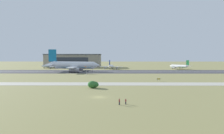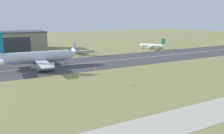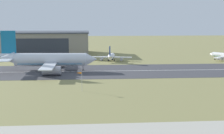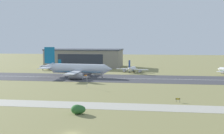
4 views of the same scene
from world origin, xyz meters
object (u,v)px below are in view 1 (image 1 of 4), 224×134
(airplane_landing, at_px, (74,65))
(airplane_parked_west, at_px, (50,66))
(spectator_right, at_px, (126,101))
(shrub_clump, at_px, (93,84))
(windsock_pole, at_px, (85,68))
(airplane_parked_east, at_px, (111,66))
(runway_sign, at_px, (159,79))
(spectator_left, at_px, (119,101))
(airplane_parked_centre, at_px, (179,66))

(airplane_landing, distance_m, airplane_parked_west, 56.45)
(airplane_landing, relative_size, spectator_right, 29.89)
(shrub_clump, xyz_separation_m, windsock_pole, (-10.51, 54.69, 4.34))
(airplane_parked_east, relative_size, runway_sign, 14.20)
(spectator_left, xyz_separation_m, spectator_right, (1.86, 0.73, -0.11))
(airplane_parked_east, relative_size, spectator_right, 14.44)
(shrub_clump, height_order, spectator_left, shrub_clump)
(airplane_landing, xyz_separation_m, windsock_pole, (15.45, -43.27, 0.53))
(airplane_parked_west, relative_size, spectator_right, 11.38)
(airplane_landing, xyz_separation_m, shrub_clump, (25.96, -97.96, -3.81))
(airplane_parked_west, height_order, airplane_parked_east, airplane_parked_east)
(shrub_clump, height_order, spectator_right, shrub_clump)
(airplane_parked_centre, bearing_deg, airplane_parked_west, 173.64)
(spectator_right, bearing_deg, shrub_clump, 111.54)
(airplane_parked_west, height_order, shrub_clump, airplane_parked_west)
(airplane_parked_east, xyz_separation_m, spectator_left, (4.37, -164.74, -1.69))
(airplane_landing, distance_m, windsock_pole, 45.95)
(airplane_parked_centre, distance_m, runway_sign, 111.33)
(airplane_parked_east, xyz_separation_m, runway_sign, (27.32, -107.87, -1.46))
(windsock_pole, relative_size, runway_sign, 3.86)
(spectator_right, bearing_deg, airplane_parked_centre, 68.38)
(airplane_parked_east, relative_size, spectator_left, 13.08)
(spectator_left, bearing_deg, shrub_clump, 108.20)
(windsock_pole, bearing_deg, airplane_landing, 109.64)
(airplane_parked_centre, distance_m, shrub_clump, 148.13)
(airplane_parked_west, bearing_deg, windsock_pole, -60.33)
(airplane_landing, height_order, airplane_parked_west, airplane_landing)
(airplane_parked_west, relative_size, windsock_pole, 2.90)
(airplane_parked_west, xyz_separation_m, spectator_right, (73.14, -174.40, -1.83))
(airplane_landing, relative_size, spectator_left, 27.06)
(windsock_pole, bearing_deg, spectator_left, -76.33)
(airplane_parked_east, distance_m, spectator_right, 164.13)
(airplane_landing, relative_size, windsock_pole, 7.61)
(airplane_parked_west, xyz_separation_m, windsock_pole, (50.03, -87.81, 3.13))
(runway_sign, height_order, spectator_right, spectator_right)
(windsock_pole, bearing_deg, airplane_parked_east, 77.70)
(airplane_parked_centre, height_order, spectator_left, airplane_parked_centre)
(runway_sign, bearing_deg, shrub_clump, -144.25)
(airplane_landing, xyz_separation_m, airplane_parked_west, (-34.59, 44.54, -2.61))
(runway_sign, bearing_deg, airplane_parked_centre, 67.82)
(airplane_landing, distance_m, airplane_parked_east, 47.08)
(airplane_landing, bearing_deg, airplane_parked_east, 46.57)
(airplane_parked_east, height_order, windsock_pole, airplane_parked_east)
(runway_sign, distance_m, spectator_right, 59.97)
(windsock_pole, height_order, runway_sign, windsock_pole)
(airplane_parked_east, height_order, runway_sign, airplane_parked_east)
(runway_sign, xyz_separation_m, spectator_left, (-22.95, -56.87, -0.24))
(runway_sign, bearing_deg, airplane_parked_east, 104.21)
(airplane_parked_west, distance_m, windsock_pole, 101.12)
(airplane_parked_centre, xyz_separation_m, airplane_parked_east, (-69.33, 4.78, -0.45))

